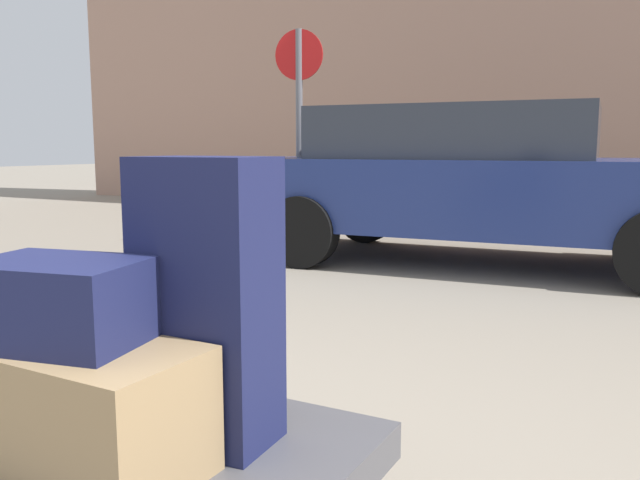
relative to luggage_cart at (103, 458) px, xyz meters
The scene contains 7 objects.
luggage_cart is the anchor object (origin of this frame).
duffel_bag_tan_front_left 0.27m from the luggage_cart, 70.37° to the right, with size 0.67×0.31×0.29m, color #9E7F56.
suitcase_navy_center 0.51m from the luggage_cart, 21.43° to the left, with size 0.32×0.21×0.71m, color #191E47.
suitcase_brown_front_right 0.35m from the luggage_cart, 147.19° to the left, with size 0.57×0.37×0.23m, color #51331E.
duffel_bag_navy_topmost_pile 0.48m from the luggage_cart, 70.37° to the right, with size 0.38×0.27×0.19m, color #191E47.
parked_car 4.86m from the luggage_cart, 93.71° to the left, with size 4.43×2.18×1.42m.
no_parking_sign 5.28m from the luggage_cart, 114.08° to the left, with size 0.50×0.11×2.23m.
Camera 1 is at (1.25, -1.15, 1.07)m, focal length 36.84 mm.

